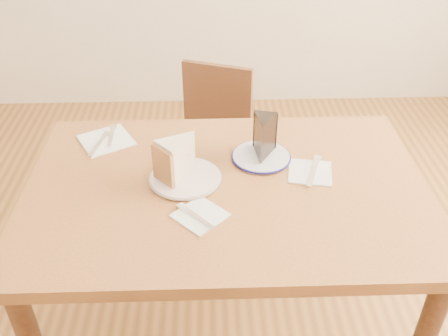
% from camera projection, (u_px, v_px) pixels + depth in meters
% --- Properties ---
extents(table, '(1.20, 0.80, 0.75)m').
position_uv_depth(table, '(227.00, 210.00, 1.54)').
color(table, brown).
rests_on(table, ground).
extents(chair_far, '(0.48, 0.48, 0.77)m').
position_uv_depth(chair_far, '(209.00, 145.00, 2.27)').
color(chair_far, '#371D10').
rests_on(chair_far, ground).
extents(plate_cream, '(0.21, 0.21, 0.01)m').
position_uv_depth(plate_cream, '(185.00, 178.00, 1.50)').
color(plate_cream, silver).
rests_on(plate_cream, table).
extents(plate_navy, '(0.18, 0.18, 0.01)m').
position_uv_depth(plate_navy, '(261.00, 157.00, 1.60)').
color(plate_navy, white).
rests_on(plate_navy, table).
extents(carrot_cake, '(0.15, 0.14, 0.11)m').
position_uv_depth(carrot_cake, '(180.00, 158.00, 1.48)').
color(carrot_cake, beige).
rests_on(carrot_cake, plate_cream).
extents(chocolate_cake, '(0.09, 0.12, 0.12)m').
position_uv_depth(chocolate_cake, '(263.00, 139.00, 1.56)').
color(chocolate_cake, black).
rests_on(chocolate_cake, plate_navy).
extents(napkin_cream, '(0.17, 0.17, 0.00)m').
position_uv_depth(napkin_cream, '(200.00, 215.00, 1.37)').
color(napkin_cream, white).
rests_on(napkin_cream, table).
extents(napkin_navy, '(0.15, 0.15, 0.00)m').
position_uv_depth(napkin_navy, '(310.00, 172.00, 1.53)').
color(napkin_navy, white).
rests_on(napkin_navy, table).
extents(napkin_spare, '(0.22, 0.22, 0.00)m').
position_uv_depth(napkin_spare, '(106.00, 140.00, 1.69)').
color(napkin_spare, white).
rests_on(napkin_spare, table).
extents(fork_cream, '(0.10, 0.11, 0.00)m').
position_uv_depth(fork_cream, '(196.00, 216.00, 1.36)').
color(fork_cream, silver).
rests_on(fork_cream, napkin_cream).
extents(knife_navy, '(0.07, 0.17, 0.00)m').
position_uv_depth(knife_navy, '(314.00, 171.00, 1.53)').
color(knife_navy, silver).
rests_on(knife_navy, napkin_navy).
extents(fork_spare, '(0.02, 0.14, 0.00)m').
position_uv_depth(fork_spare, '(111.00, 135.00, 1.70)').
color(fork_spare, silver).
rests_on(fork_spare, napkin_spare).
extents(knife_spare, '(0.05, 0.16, 0.00)m').
position_uv_depth(knife_spare, '(99.00, 144.00, 1.66)').
color(knife_spare, silver).
rests_on(knife_spare, napkin_spare).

